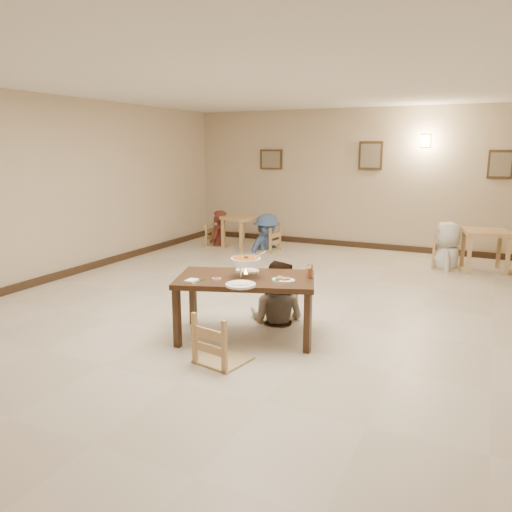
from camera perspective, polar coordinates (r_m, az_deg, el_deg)
The scene contains 29 objects.
floor at distance 6.69m, azimuth 1.87°, elevation -6.57°, with size 10.00×10.00×0.00m, color beige.
ceiling at distance 6.39m, azimuth 2.06°, elevation 19.81°, with size 10.00×10.00×0.00m, color silver.
wall_back at distance 11.12m, azimuth 12.37°, elevation 8.56°, with size 10.00×10.00×0.00m, color #C8B194.
wall_left at distance 8.76m, azimuth -23.01°, elevation 6.97°, with size 10.00×10.00×0.00m, color #C8B194.
baseboard_back at distance 11.27m, azimuth 12.00°, elevation 1.23°, with size 8.00×0.06×0.12m, color #302014.
baseboard_left at distance 8.96m, azimuth -22.12°, elevation -2.23°, with size 0.06×10.00×0.12m, color #302014.
picture_a at distance 11.76m, azimuth 1.74°, elevation 10.97°, with size 0.55×0.04×0.45m.
picture_b at distance 11.04m, azimuth 12.95°, elevation 11.11°, with size 0.50×0.04×0.60m.
picture_c at distance 10.78m, azimuth 26.16°, elevation 9.37°, with size 0.45×0.04×0.55m.
wall_sconce at distance 10.86m, azimuth 18.84°, elevation 12.35°, with size 0.16×0.05×0.22m, color #FFD88C.
main_table at distance 5.69m, azimuth -1.18°, elevation -3.19°, with size 1.74×1.32×0.72m.
chair_far at distance 6.37m, azimuth 2.42°, elevation -3.24°, with size 0.43×0.43×0.92m.
chair_near at distance 5.10m, azimuth -3.81°, elevation -6.69°, with size 0.47×0.47×1.01m.
main_diner at distance 6.23m, azimuth 2.46°, elevation -0.54°, with size 0.76×0.59×1.56m, color gray.
curry_warmer at distance 5.63m, azimuth -1.18°, elevation -0.64°, with size 0.38×0.34×0.31m.
rice_plate_far at distance 5.91m, azimuth -1.00°, elevation -1.66°, with size 0.29×0.29×0.07m.
rice_plate_near at distance 5.30m, azimuth -1.77°, elevation -3.27°, with size 0.32×0.32×0.07m.
fried_plate at distance 5.49m, azimuth 3.12°, elevation -2.71°, with size 0.26×0.26×0.06m.
chili_dish at distance 5.58m, azimuth -4.52°, elevation -2.57°, with size 0.10×0.10×0.02m.
napkin_cutlery at distance 5.50m, azimuth -7.32°, elevation -2.83°, with size 0.14×0.22×0.03m.
drink_glass at distance 5.64m, azimuth 6.14°, elevation -1.83°, with size 0.08×0.08×0.15m.
bg_table_left at distance 10.88m, azimuth -1.62°, elevation 3.83°, with size 0.90×0.90×0.70m.
bg_table_right at distance 9.73m, azimuth 24.79°, elevation 1.89°, with size 0.88×0.88×0.74m.
bg_chair_ll at distance 11.16m, azimuth -4.37°, elevation 3.52°, with size 0.45×0.45×0.95m.
bg_chair_lr at distance 10.64m, azimuth 1.23°, elevation 3.23°, with size 0.47×0.47×0.99m.
bg_chair_rl at distance 9.72m, azimuth 21.11°, elevation 1.66°, with size 0.48×0.48×1.03m.
bg_diner_a at distance 11.11m, azimuth -4.39°, elevation 5.20°, with size 0.59×0.39×1.61m, color #53211A.
bg_diner_b at distance 10.60m, azimuth 1.24°, elevation 4.81°, with size 1.02×0.59×1.58m, color #49679A.
bg_diner_c at distance 9.67m, azimuth 21.26°, elevation 3.68°, with size 0.84×0.55×1.72m, color silver.
Camera 1 is at (2.51, -5.82, 2.15)m, focal length 35.00 mm.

